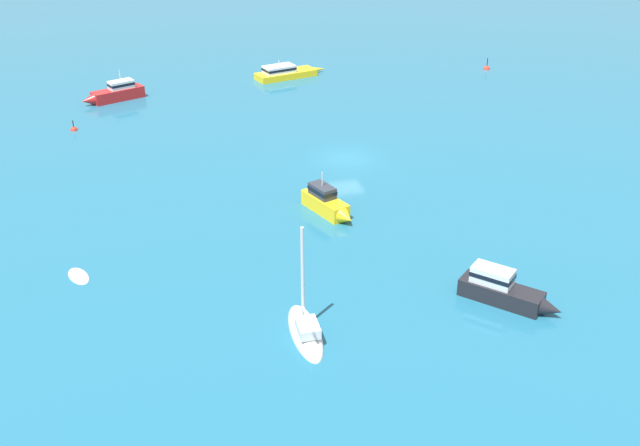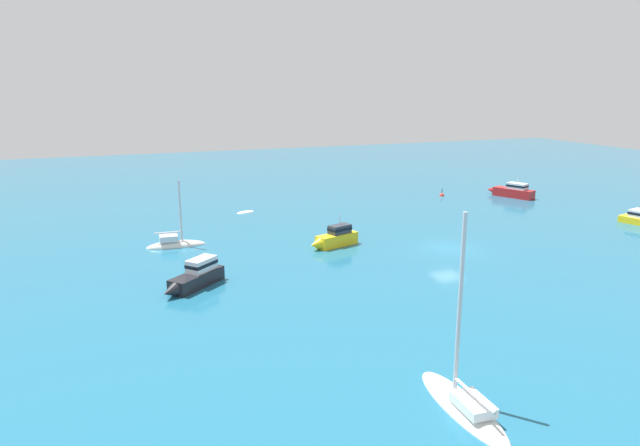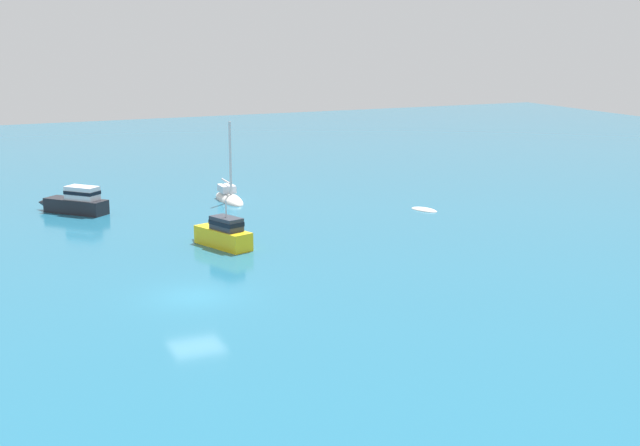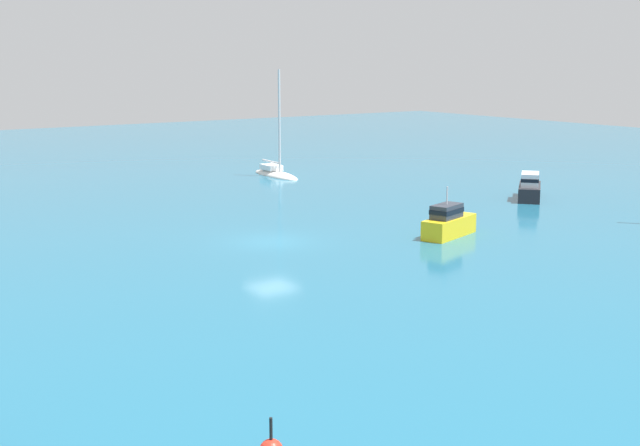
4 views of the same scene
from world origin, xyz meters
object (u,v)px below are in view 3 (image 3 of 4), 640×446
object	(u,v)px
skiff	(424,210)
powerboat	(221,234)
sloop_1	(229,198)
launch	(74,202)

from	to	relation	value
skiff	powerboat	bearing A→B (deg)	-94.75
powerboat	sloop_1	distance (m)	13.75
launch	skiff	bearing A→B (deg)	-153.24
skiff	sloop_1	world-z (taller)	sloop_1
skiff	powerboat	size ratio (longest dim) A/B	0.48
skiff	powerboat	world-z (taller)	powerboat
launch	sloop_1	xyz separation A→B (m)	(10.91, -0.06, -0.61)
powerboat	launch	world-z (taller)	powerboat
launch	sloop_1	world-z (taller)	sloop_1
skiff	launch	bearing A→B (deg)	-130.90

